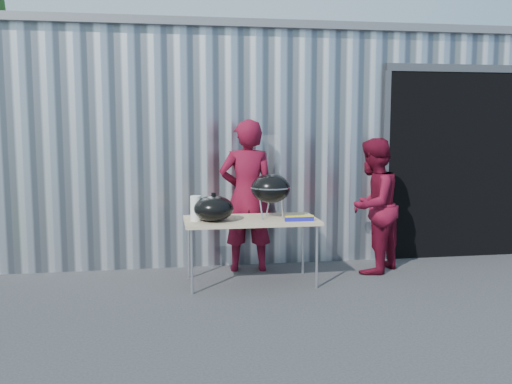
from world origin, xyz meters
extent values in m
plane|color=#303032|center=(0.00, 0.00, 0.00)|extent=(80.00, 80.00, 0.00)
cube|color=silver|center=(0.80, 4.70, 1.50)|extent=(8.00, 6.00, 3.00)
cube|color=slate|center=(0.80, 4.70, 3.05)|extent=(8.20, 6.20, 0.10)
cube|color=black|center=(3.30, 2.27, 1.25)|extent=(2.40, 1.20, 2.50)
cube|color=#4C4C51|center=(3.30, 1.70, 2.55)|extent=(2.52, 0.08, 0.10)
cube|color=tan|center=(0.12, 0.84, 0.73)|extent=(1.50, 0.75, 0.04)
cylinder|color=silver|center=(-0.57, 0.52, 0.35)|extent=(0.03, 0.03, 0.71)
cylinder|color=silver|center=(0.81, 0.52, 0.35)|extent=(0.03, 0.03, 0.71)
cylinder|color=silver|center=(-0.57, 1.15, 0.35)|extent=(0.03, 0.03, 0.71)
cylinder|color=silver|center=(0.81, 1.15, 0.35)|extent=(0.03, 0.03, 0.71)
ellipsoid|color=black|center=(0.35, 0.85, 1.09)|extent=(0.44, 0.44, 0.33)
cylinder|color=silver|center=(0.35, 0.85, 1.10)|extent=(0.45, 0.45, 0.02)
cylinder|color=silver|center=(0.35, 0.85, 1.12)|extent=(0.43, 0.43, 0.01)
cylinder|color=silver|center=(0.35, 0.99, 0.87)|extent=(0.02, 0.02, 0.24)
cylinder|color=silver|center=(0.23, 0.78, 0.87)|extent=(0.02, 0.02, 0.24)
cylinder|color=silver|center=(0.47, 0.78, 0.87)|extent=(0.02, 0.02, 0.24)
cylinder|color=#BF6344|center=(0.21, 0.85, 1.13)|extent=(0.02, 0.14, 0.02)
cylinder|color=#BF6344|center=(0.25, 0.85, 1.13)|extent=(0.02, 0.14, 0.02)
cylinder|color=#BF6344|center=(0.29, 0.85, 1.13)|extent=(0.02, 0.14, 0.02)
cylinder|color=#BF6344|center=(0.33, 0.85, 1.13)|extent=(0.02, 0.14, 0.02)
cylinder|color=#BF6344|center=(0.37, 0.85, 1.13)|extent=(0.02, 0.14, 0.02)
cylinder|color=#BF6344|center=(0.41, 0.85, 1.13)|extent=(0.02, 0.14, 0.02)
cylinder|color=#BF6344|center=(0.45, 0.85, 1.13)|extent=(0.02, 0.14, 0.02)
cylinder|color=#BF6344|center=(0.49, 0.85, 1.13)|extent=(0.02, 0.14, 0.02)
cone|color=silver|center=(0.35, 0.85, 1.42)|extent=(0.20, 0.20, 0.55)
ellipsoid|color=black|center=(-0.31, 0.74, 0.89)|extent=(0.44, 0.44, 0.29)
cylinder|color=black|center=(-0.31, 0.74, 1.05)|extent=(0.05, 0.05, 0.03)
cylinder|color=white|center=(-0.50, 0.79, 0.89)|extent=(0.12, 0.12, 0.28)
cube|color=white|center=(-0.43, 1.00, 0.80)|extent=(0.20, 0.15, 0.10)
cube|color=#1A19A6|center=(0.62, 0.59, 0.78)|extent=(0.32, 0.05, 0.05)
cube|color=yellow|center=(0.62, 0.59, 0.81)|extent=(0.32, 0.05, 0.01)
imported|color=maroon|center=(0.17, 1.43, 0.94)|extent=(0.71, 0.50, 1.87)
imported|color=maroon|center=(1.67, 1.10, 0.82)|extent=(1.01, 1.00, 1.65)
camera|label=1|loc=(-0.87, -5.46, 1.83)|focal=40.00mm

